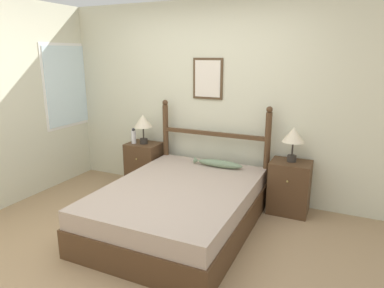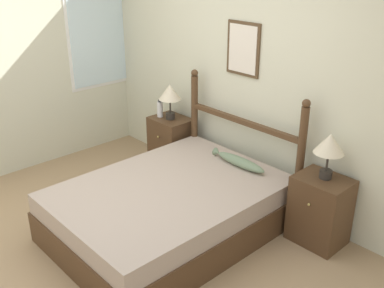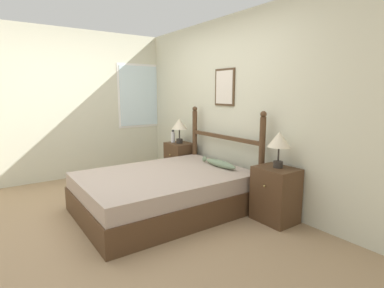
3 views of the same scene
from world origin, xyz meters
The scene contains 11 objects.
ground_plane centered at (0.00, 0.00, 0.00)m, with size 16.00×16.00×0.00m, color #9E7F5B.
wall_back centered at (0.00, 1.73, 1.28)m, with size 6.40×0.08×2.55m.
wall_left centered at (-2.13, 0.03, 1.28)m, with size 0.08×6.40×2.55m.
bed centered at (0.13, 0.58, 0.24)m, with size 1.51×2.06×0.49m.
headboard centered at (0.13, 1.57, 0.68)m, with size 1.51×0.08×1.27m.
nightstand_left centered at (-0.90, 1.48, 0.32)m, with size 0.47×0.40×0.64m.
nightstand_right centered at (1.16, 1.48, 0.32)m, with size 0.47×0.40×0.64m.
table_lamp_left centered at (-0.89, 1.47, 0.95)m, with size 0.26×0.26×0.42m.
table_lamp_right centered at (1.16, 1.50, 0.95)m, with size 0.26×0.26×0.42m.
bottle centered at (-1.03, 1.43, 0.74)m, with size 0.07×0.07×0.22m.
fish_pillow centered at (0.29, 1.36, 0.54)m, with size 0.65×0.12×0.09m.
Camera 3 is at (3.32, -1.22, 1.50)m, focal length 28.00 mm.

